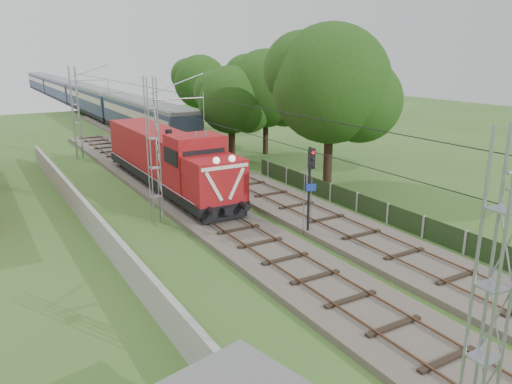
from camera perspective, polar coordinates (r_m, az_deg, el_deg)
ground at (r=19.95m, az=9.44°, el=-12.11°), size 140.00×140.00×0.00m
track_main at (r=25.11m, az=-0.81°, el=-5.39°), size 4.20×70.00×0.45m
track_side at (r=38.32m, az=-3.96°, el=2.11°), size 4.20×80.00×0.45m
catenary at (r=27.27m, az=-11.52°, el=4.48°), size 3.31×70.00×8.00m
boundary_wall at (r=27.21m, az=-18.21°, el=-3.24°), size 0.25×40.00×1.50m
fence at (r=26.93m, az=18.60°, el=-3.81°), size 0.12×32.00×1.20m
locomotive at (r=34.23m, az=-10.11°, el=3.83°), size 3.07×17.53×4.45m
coach_rake at (r=87.79m, az=-19.89°, el=10.58°), size 3.10×92.49×3.58m
signal_post at (r=25.18m, az=6.24°, el=1.83°), size 0.50×0.40×4.68m
tree_a at (r=35.40m, az=8.70°, el=11.97°), size 8.63×8.22×11.19m
tree_b at (r=45.74m, az=1.24°, el=11.65°), size 7.30×6.96×9.47m
tree_c at (r=44.61m, az=-2.75°, el=10.40°), size 6.23×5.93×8.07m
tree_d at (r=62.63m, az=-6.28°, el=12.34°), size 6.80×6.48×8.82m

